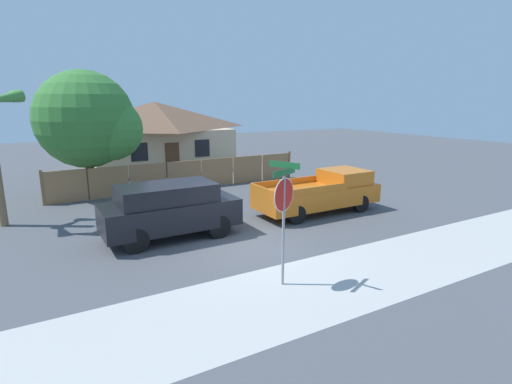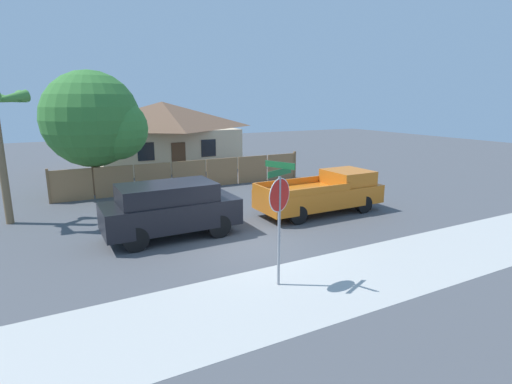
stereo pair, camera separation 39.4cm
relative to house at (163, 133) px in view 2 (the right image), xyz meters
The scene contains 8 objects.
ground_plane 16.87m from the house, 97.26° to the right, with size 80.00×80.00×0.00m, color #4C4F54.
sidewalk_strip 20.42m from the house, 95.98° to the right, with size 36.00×3.20×0.01m.
wooden_fence 7.98m from the house, 96.09° to the right, with size 13.33×0.12×1.60m.
house is the anchor object (origin of this frame).
oak_tree 8.74m from the house, 125.97° to the right, with size 4.80×4.57×5.98m.
red_suv 15.32m from the house, 104.72° to the right, with size 4.52×1.94×1.87m.
orange_pickup 15.07m from the house, 79.90° to the right, with size 5.32×1.98×1.68m.
stop_sign 19.80m from the house, 97.37° to the right, with size 0.88×0.79×3.16m.
Camera 2 is at (-5.34, -11.06, 4.59)m, focal length 28.00 mm.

